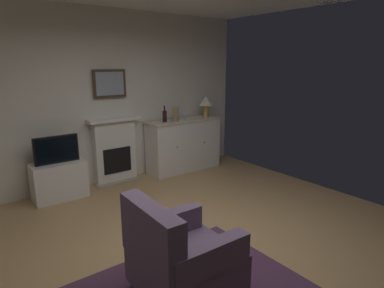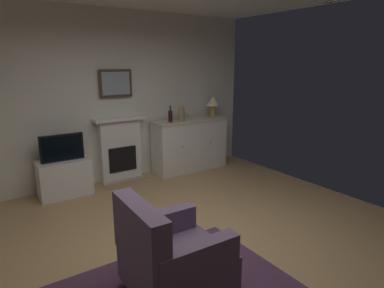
{
  "view_description": "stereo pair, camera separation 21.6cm",
  "coord_description": "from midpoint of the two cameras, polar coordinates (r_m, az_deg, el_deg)",
  "views": [
    {
      "loc": [
        -2.03,
        -2.43,
        1.97
      ],
      "look_at": [
        0.33,
        0.69,
        1.0
      ],
      "focal_mm": 30.6,
      "sensor_mm": 36.0,
      "label": 1
    },
    {
      "loc": [
        -1.86,
        -2.55,
        1.97
      ],
      "look_at": [
        0.33,
        0.69,
        1.0
      ],
      "focal_mm": 30.6,
      "sensor_mm": 36.0,
      "label": 2
    }
  ],
  "objects": [
    {
      "name": "fireplace_unit",
      "position": [
        5.67,
        -11.32,
        -0.87
      ],
      "size": [
        0.87,
        0.3,
        1.1
      ],
      "color": "white",
      "rests_on": "ground_plane"
    },
    {
      "name": "wine_glass_left",
      "position": [
        5.96,
        0.25,
        5.33
      ],
      "size": [
        0.07,
        0.07,
        0.16
      ],
      "color": "silver",
      "rests_on": "sideboard_cabinet"
    },
    {
      "name": "wine_glass_center",
      "position": [
        6.06,
        0.87,
        5.47
      ],
      "size": [
        0.07,
        0.07,
        0.16
      ],
      "color": "silver",
      "rests_on": "sideboard_cabinet"
    },
    {
      "name": "wine_bottle",
      "position": [
        5.78,
        -2.73,
        4.91
      ],
      "size": [
        0.08,
        0.08,
        0.29
      ],
      "color": "#331419",
      "rests_on": "sideboard_cabinet"
    },
    {
      "name": "tv_set",
      "position": [
        5.16,
        -20.62,
        -0.62
      ],
      "size": [
        0.62,
        0.07,
        0.4
      ],
      "color": "black",
      "rests_on": "tv_cabinet"
    },
    {
      "name": "tv_cabinet",
      "position": [
        5.31,
        -20.24,
        -5.55
      ],
      "size": [
        0.75,
        0.42,
        0.55
      ],
      "color": "white",
      "rests_on": "ground_plane"
    },
    {
      "name": "table_lamp",
      "position": [
        6.32,
        4.67,
        7.22
      ],
      "size": [
        0.26,
        0.26,
        0.4
      ],
      "color": "#B79338",
      "rests_on": "sideboard_cabinet"
    },
    {
      "name": "wall_rear",
      "position": [
        5.58,
        -13.61,
        7.78
      ],
      "size": [
        5.46,
        0.06,
        2.82
      ],
      "primitive_type": "cube",
      "color": "silver",
      "rests_on": "ground_plane"
    },
    {
      "name": "ground_plane",
      "position": [
        3.75,
        3.5,
        -18.68
      ],
      "size": [
        5.46,
        5.48,
        0.1
      ],
      "primitive_type": "cube",
      "color": "tan",
      "rests_on": "ground"
    },
    {
      "name": "sideboard_cabinet",
      "position": [
        6.14,
        0.62,
        -0.12
      ],
      "size": [
        1.44,
        0.49,
        0.96
      ],
      "color": "white",
      "rests_on": "ground_plane"
    },
    {
      "name": "armchair",
      "position": [
        2.91,
        -1.58,
        -19.08
      ],
      "size": [
        0.83,
        0.8,
        0.92
      ],
      "color": "#604C66",
      "rests_on": "ground_plane"
    },
    {
      "name": "vase_decorative",
      "position": [
        5.86,
        -0.79,
        5.36
      ],
      "size": [
        0.11,
        0.11,
        0.28
      ],
      "color": "#9E7F5B",
      "rests_on": "sideboard_cabinet"
    },
    {
      "name": "framed_picture",
      "position": [
        5.54,
        -12.06,
        10.3
      ],
      "size": [
        0.55,
        0.04,
        0.45
      ],
      "color": "#473323"
    }
  ]
}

